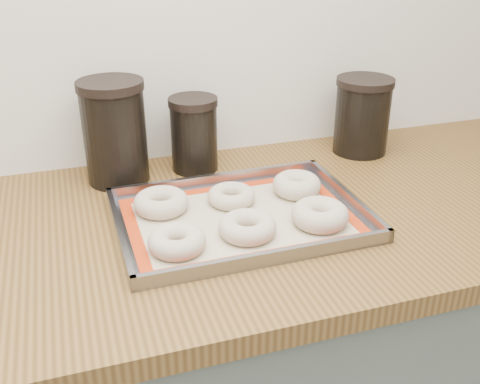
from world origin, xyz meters
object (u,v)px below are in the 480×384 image
object	(u,v)px
canister_left	(115,132)
canister_right	(362,115)
bagel_front_mid	(247,227)
bagel_front_right	(320,215)
bagel_front_left	(177,241)
bagel_back_mid	(231,196)
bagel_back_right	(297,185)
canister_mid	(194,134)
baking_tray	(240,217)
bagel_back_left	(161,202)

from	to	relation	value
canister_left	canister_right	distance (m)	0.58
bagel_front_mid	bagel_front_right	bearing A→B (deg)	-1.03
bagel_front_left	bagel_front_mid	world-z (taller)	same
bagel_back_mid	bagel_back_right	bearing A→B (deg)	-0.39
canister_mid	bagel_back_right	bearing A→B (deg)	-50.17
baking_tray	canister_mid	bearing A→B (deg)	95.01
canister_mid	bagel_back_left	bearing A→B (deg)	-121.13
canister_left	canister_right	bearing A→B (deg)	-1.32
bagel_back_left	canister_mid	xyz separation A→B (m)	(0.11, 0.19, 0.06)
bagel_front_right	canister_right	bearing A→B (deg)	50.92
bagel_front_right	bagel_back_left	distance (m)	0.30
bagel_back_mid	canister_right	bearing A→B (deg)	24.90
bagel_back_left	bagel_front_right	bearing A→B (deg)	-27.92
bagel_front_left	bagel_front_mid	size ratio (longest dim) A/B	0.96
bagel_back_left	canister_right	world-z (taller)	canister_right
bagel_front_right	bagel_back_mid	distance (m)	0.19
baking_tray	bagel_back_right	bearing A→B (deg)	24.03
canister_mid	canister_right	distance (m)	0.41
bagel_front_mid	canister_right	size ratio (longest dim) A/B	0.57
bagel_front_mid	bagel_front_left	bearing A→B (deg)	-175.90
bagel_front_mid	bagel_back_mid	bearing A→B (deg)	85.65
bagel_front_right	bagel_back_right	size ratio (longest dim) A/B	1.07
bagel_front_left	bagel_back_left	distance (m)	0.15
bagel_front_right	bagel_back_mid	bearing A→B (deg)	134.59
bagel_front_right	bagel_back_left	world-z (taller)	bagel_front_right
baking_tray	bagel_front_mid	xyz separation A→B (m)	(-0.01, -0.07, 0.02)
baking_tray	canister_right	size ratio (longest dim) A/B	2.55
bagel_front_right	bagel_front_mid	bearing A→B (deg)	178.97
baking_tray	canister_right	xyz separation A→B (m)	(0.38, 0.24, 0.08)
baking_tray	bagel_back_right	size ratio (longest dim) A/B	4.68
bagel_back_mid	canister_right	distance (m)	0.43
bagel_front_mid	bagel_front_right	distance (m)	0.14
bagel_front_mid	bagel_back_right	xyz separation A→B (m)	(0.15, 0.13, 0.00)
bagel_back_left	canister_right	size ratio (longest dim) A/B	0.58
bagel_back_right	bagel_front_right	bearing A→B (deg)	-94.17
bagel_front_mid	bagel_back_mid	xyz separation A→B (m)	(0.01, 0.13, -0.00)
canister_left	bagel_back_right	bearing A→B (deg)	-29.53
baking_tray	bagel_front_left	size ratio (longest dim) A/B	4.65
bagel_back_left	bagel_back_mid	world-z (taller)	bagel_back_left
bagel_back_left	canister_right	xyz separation A→B (m)	(0.52, 0.17, 0.07)
bagel_front_mid	canister_mid	xyz separation A→B (m)	(-0.02, 0.33, 0.06)
bagel_back_right	canister_mid	world-z (taller)	canister_mid
baking_tray	bagel_back_left	bearing A→B (deg)	151.17
bagel_back_left	bagel_front_left	bearing A→B (deg)	-90.38
baking_tray	canister_right	distance (m)	0.46
bagel_front_mid	canister_left	size ratio (longest dim) A/B	0.47
bagel_back_mid	baking_tray	bearing A→B (deg)	-92.35
baking_tray	bagel_front_mid	distance (m)	0.07
bagel_front_left	bagel_back_right	distance (m)	0.31
bagel_back_right	canister_left	xyz separation A→B (m)	(-0.34, 0.19, 0.09)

